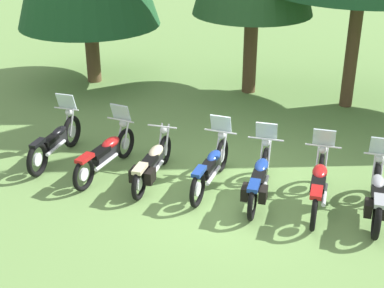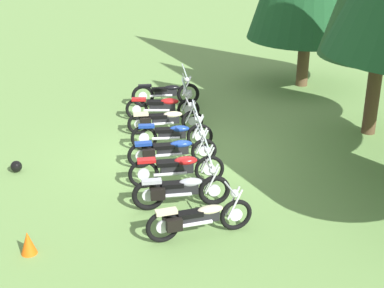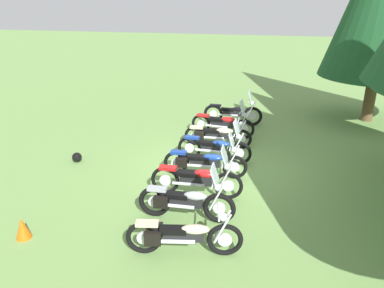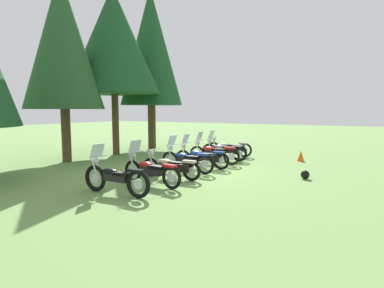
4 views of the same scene
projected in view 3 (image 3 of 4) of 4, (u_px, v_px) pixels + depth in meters
name	position (u px, v px, depth m)	size (l,w,h in m)	color
ground_plane	(212.00, 168.00, 11.11)	(80.00, 80.00, 0.00)	#6B934C
motorcycle_0	(233.00, 113.00, 14.67)	(0.62, 2.30, 1.39)	black
motorcycle_1	(223.00, 123.00, 13.48)	(0.67, 2.33, 1.37)	black
motorcycle_2	(216.00, 134.00, 12.53)	(0.66, 2.27, 0.98)	black
motorcycle_3	(215.00, 147.00, 11.35)	(0.70, 2.29, 1.38)	black
motorcycle_4	(204.00, 161.00, 10.44)	(0.74, 2.36, 1.36)	black
motorcycle_5	(198.00, 179.00, 9.38)	(0.71, 2.35, 1.38)	black
motorcycle_6	(185.00, 201.00, 8.41)	(0.62, 2.23, 1.38)	black
motorcycle_7	(182.00, 235.00, 7.26)	(0.80, 2.27, 1.01)	black
traffic_cone	(23.00, 228.00, 7.83)	(0.32, 0.32, 0.48)	#EA590F
dropped_helmet	(77.00, 157.00, 11.47)	(0.30, 0.30, 0.30)	black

